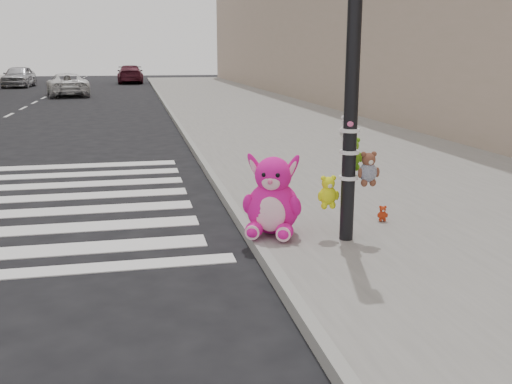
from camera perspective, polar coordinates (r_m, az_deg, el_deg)
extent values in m
plane|color=black|center=(4.87, -13.47, -14.73)|extent=(120.00, 120.00, 0.00)
cube|color=slate|center=(15.24, 6.51, 5.21)|extent=(7.00, 80.00, 0.14)
cube|color=gray|center=(14.53, -6.56, 4.80)|extent=(0.12, 80.00, 0.15)
cylinder|color=black|center=(6.55, 9.64, 12.19)|extent=(0.16, 0.16, 4.00)
cylinder|color=white|center=(6.70, 9.21, 1.44)|extent=(0.22, 0.22, 0.04)
cylinder|color=white|center=(6.64, 9.31, 3.97)|extent=(0.22, 0.22, 0.04)
cylinder|color=white|center=(6.61, 9.40, 6.11)|extent=(0.22, 0.22, 0.04)
ellipsoid|color=#E61393|center=(6.76, -0.20, -4.03)|extent=(0.32, 0.40, 0.18)
ellipsoid|color=#E61393|center=(6.71, 2.87, -4.20)|extent=(0.32, 0.40, 0.18)
ellipsoid|color=#E61393|center=(6.94, 1.71, -1.58)|extent=(0.81, 0.76, 0.65)
ellipsoid|color=#F9BFD1|center=(6.73, 1.42, -2.24)|extent=(0.38, 0.25, 0.43)
sphere|color=#E61393|center=(6.84, 1.73, 1.70)|extent=(0.58, 0.58, 0.45)
ellipsoid|color=#E61393|center=(6.88, 0.09, 2.29)|extent=(0.32, 0.20, 0.45)
ellipsoid|color=#E61393|center=(6.82, 3.45, 2.17)|extent=(0.32, 0.20, 0.45)
imported|color=white|center=(33.74, -18.36, 10.16)|extent=(2.80, 4.78, 1.25)
imported|color=#4F1624|center=(47.15, -12.46, 11.43)|extent=(1.99, 4.86, 1.41)
imported|color=#BABAC0|center=(43.87, -22.64, 10.63)|extent=(1.92, 4.46, 1.50)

